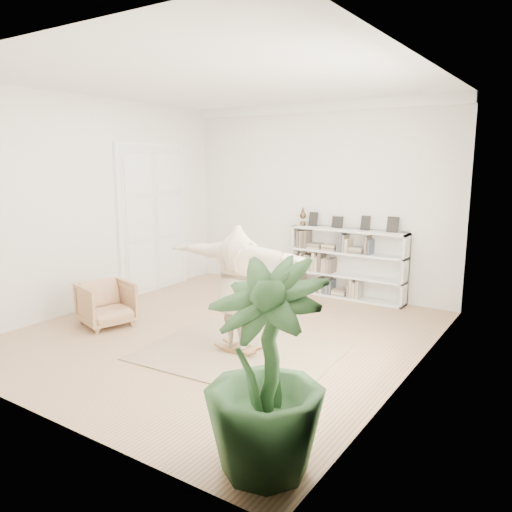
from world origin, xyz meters
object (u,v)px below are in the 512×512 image
at_px(bookshelf, 347,265).
at_px(armchair, 106,304).
at_px(person, 239,285).
at_px(rocker_board, 240,348).
at_px(houseplant, 265,369).

relative_size(bookshelf, armchair, 2.92).
distance_m(armchair, person, 2.49).
relative_size(bookshelf, person, 1.08).
distance_m(rocker_board, houseplant, 2.71).
bearing_deg(armchair, person, -68.75).
bearing_deg(houseplant, rocker_board, 129.86).
distance_m(bookshelf, person, 3.35).
xyz_separation_m(rocker_board, houseplant, (1.65, -1.98, 0.83)).
bearing_deg(bookshelf, houseplant, -73.69).
bearing_deg(rocker_board, houseplant, -53.55).
distance_m(bookshelf, rocker_board, 3.39).
bearing_deg(houseplant, armchair, 156.34).
height_order(person, houseplant, houseplant).
height_order(rocker_board, houseplant, houseplant).
xyz_separation_m(armchair, houseplant, (4.06, -1.78, 0.55)).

